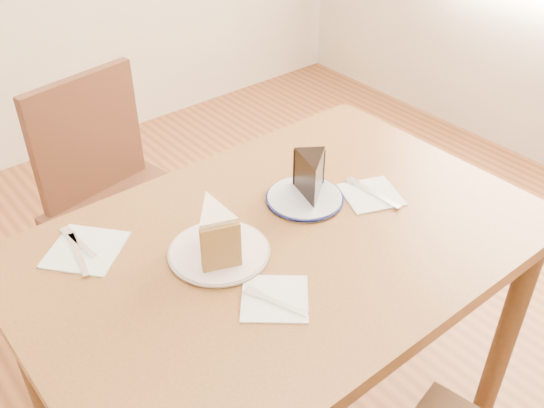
# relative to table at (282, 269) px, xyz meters

# --- Properties ---
(table) EXTENTS (1.20, 0.80, 0.75)m
(table) POSITION_rel_table_xyz_m (0.00, 0.00, 0.00)
(table) COLOR #502F15
(table) RESTS_ON ground
(chair_far) EXTENTS (0.51, 0.51, 0.90)m
(chair_far) POSITION_rel_table_xyz_m (-0.09, 0.67, -0.15)
(chair_far) COLOR #32180F
(chair_far) RESTS_ON ground
(plate_cream) EXTENTS (0.22, 0.22, 0.01)m
(plate_cream) POSITION_rel_table_xyz_m (-0.15, 0.04, 0.10)
(plate_cream) COLOR white
(plate_cream) RESTS_ON table
(plate_navy) EXTENTS (0.19, 0.19, 0.01)m
(plate_navy) POSITION_rel_table_xyz_m (0.14, 0.08, 0.10)
(plate_navy) COLOR silver
(plate_navy) RESTS_ON table
(carrot_cake) EXTENTS (0.12, 0.14, 0.11)m
(carrot_cake) POSITION_rel_table_xyz_m (-0.15, 0.05, 0.16)
(carrot_cake) COLOR beige
(carrot_cake) RESTS_ON plate_cream
(chocolate_cake) EXTENTS (0.12, 0.13, 0.10)m
(chocolate_cake) POSITION_rel_table_xyz_m (0.15, 0.07, 0.16)
(chocolate_cake) COLOR black
(chocolate_cake) RESTS_ON plate_navy
(napkin_cream) EXTENTS (0.19, 0.19, 0.00)m
(napkin_cream) POSITION_rel_table_xyz_m (-0.14, -0.14, 0.10)
(napkin_cream) COLOR white
(napkin_cream) RESTS_ON table
(napkin_navy) EXTENTS (0.18, 0.18, 0.00)m
(napkin_navy) POSITION_rel_table_xyz_m (0.28, -0.01, 0.10)
(napkin_navy) COLOR white
(napkin_navy) RESTS_ON table
(napkin_spare) EXTENTS (0.22, 0.22, 0.00)m
(napkin_spare) POSITION_rel_table_xyz_m (-0.37, 0.24, 0.10)
(napkin_spare) COLOR white
(napkin_spare) RESTS_ON table
(fork_cream) EXTENTS (0.06, 0.14, 0.00)m
(fork_cream) POSITION_rel_table_xyz_m (-0.15, -0.16, 0.10)
(fork_cream) COLOR white
(fork_cream) RESTS_ON napkin_cream
(knife_navy) EXTENTS (0.02, 0.17, 0.00)m
(knife_navy) POSITION_rel_table_xyz_m (0.29, -0.01, 0.10)
(knife_navy) COLOR white
(knife_navy) RESTS_ON napkin_navy
(fork_spare) EXTENTS (0.02, 0.14, 0.00)m
(fork_spare) POSITION_rel_table_xyz_m (-0.37, 0.27, 0.10)
(fork_spare) COLOR silver
(fork_spare) RESTS_ON napkin_spare
(knife_spare) EXTENTS (0.05, 0.16, 0.00)m
(knife_spare) POSITION_rel_table_xyz_m (-0.39, 0.23, 0.10)
(knife_spare) COLOR silver
(knife_spare) RESTS_ON napkin_spare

